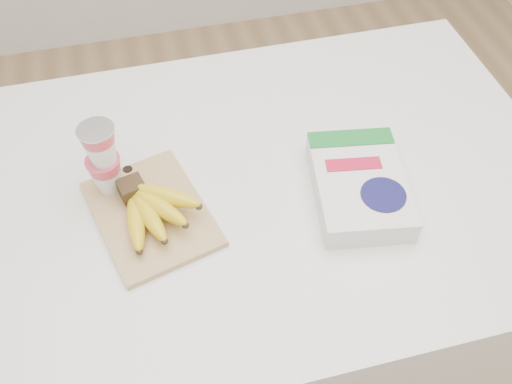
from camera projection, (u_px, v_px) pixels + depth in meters
room at (250, 20)px, 0.88m from camera, size 4.00×4.00×4.00m
table at (253, 298)px, 1.54m from camera, size 1.30×0.87×0.97m
cutting_board at (151, 214)px, 1.10m from camera, size 0.26×0.31×0.01m
bananas at (150, 208)px, 1.07m from camera, size 0.16×0.18×0.06m
yogurt_stack at (102, 158)px, 1.07m from camera, size 0.07×0.07×0.16m
cereal_box at (359, 185)px, 1.12m from camera, size 0.21×0.28×0.06m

